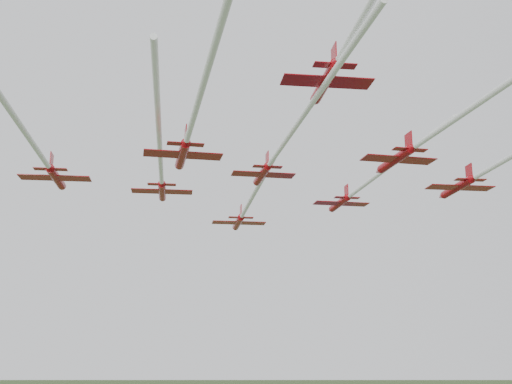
# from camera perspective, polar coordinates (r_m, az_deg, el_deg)

# --- Properties ---
(jet_lead) EXTENTS (15.06, 44.91, 2.83)m
(jet_lead) POSITION_cam_1_polar(r_m,az_deg,el_deg) (105.76, -1.05, -1.75)
(jet_lead) COLOR #A20710
(jet_row2_left) EXTENTS (17.17, 54.72, 2.76)m
(jet_row2_left) POSITION_cam_1_polar(r_m,az_deg,el_deg) (86.50, -8.46, 2.19)
(jet_row2_left) COLOR #A20710
(jet_row2_right) EXTENTS (15.40, 41.75, 2.50)m
(jet_row2_right) POSITION_cam_1_polar(r_m,az_deg,el_deg) (90.79, 9.13, 0.27)
(jet_row2_right) COLOR #A20710
(jet_row3_left) EXTENTS (17.34, 57.92, 2.58)m
(jet_row3_left) POSITION_cam_1_polar(r_m,az_deg,el_deg) (69.29, -19.49, 4.50)
(jet_row3_left) COLOR #A20710
(jet_row3_mid) EXTENTS (16.65, 45.90, 2.39)m
(jet_row3_mid) POSITION_cam_1_polar(r_m,az_deg,el_deg) (71.30, 2.21, 3.93)
(jet_row3_mid) COLOR #A20710
(jet_row4_left) EXTENTS (18.45, 48.49, 2.49)m
(jet_row4_left) POSITION_cam_1_polar(r_m,az_deg,el_deg) (57.82, -5.54, 6.77)
(jet_row4_left) COLOR #A20710
(jet_row4_right) EXTENTS (18.55, 46.29, 2.50)m
(jet_row4_right) POSITION_cam_1_polar(r_m,az_deg,el_deg) (64.74, 16.36, 5.60)
(jet_row4_right) COLOR #A20710
(jet_trail_solo) EXTENTS (13.72, 42.64, 2.35)m
(jet_trail_solo) POSITION_cam_1_polar(r_m,az_deg,el_deg) (48.16, 8.90, 14.17)
(jet_trail_solo) COLOR #A20710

